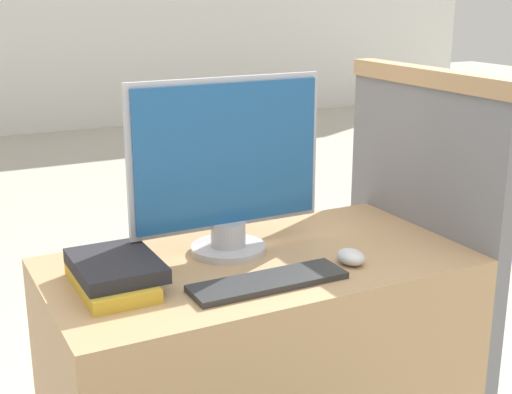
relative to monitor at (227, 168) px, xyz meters
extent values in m
cube|color=tan|center=(0.05, -0.09, -0.61)|extent=(1.11, 0.59, 0.74)
cube|color=slate|center=(0.63, -0.05, -0.40)|extent=(0.05, 0.68, 1.16)
cube|color=tan|center=(0.63, -0.05, 0.21)|extent=(0.07, 0.68, 0.05)
cylinder|color=#B7B7BC|center=(0.00, 0.00, -0.22)|extent=(0.20, 0.20, 0.02)
cylinder|color=#B7B7BC|center=(0.00, 0.00, -0.18)|extent=(0.09, 0.09, 0.07)
cube|color=#B7B7BC|center=(0.00, 0.00, 0.04)|extent=(0.54, 0.01, 0.40)
cube|color=#1E5693|center=(0.00, 0.00, 0.04)|extent=(0.51, 0.02, 0.37)
cube|color=#2D2D2D|center=(-0.01, -0.25, -0.23)|extent=(0.39, 0.11, 0.02)
ellipsoid|color=silver|center=(0.25, -0.22, -0.21)|extent=(0.07, 0.09, 0.04)
cube|color=gold|center=(-0.35, -0.10, -0.22)|extent=(0.16, 0.28, 0.03)
cube|color=#232328|center=(-0.34, -0.08, -0.18)|extent=(0.19, 0.25, 0.04)
camera|label=1|loc=(-0.76, -1.65, 0.45)|focal=50.00mm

